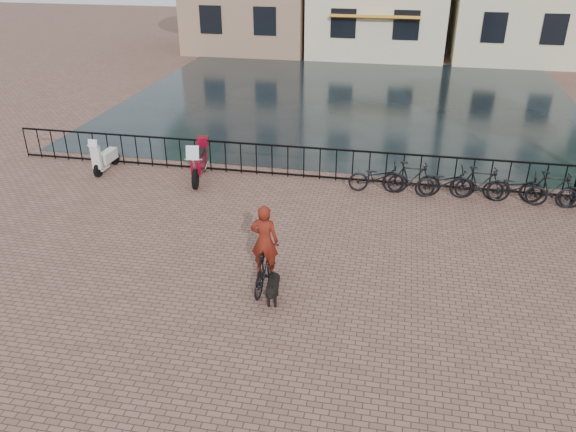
% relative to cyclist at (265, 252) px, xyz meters
% --- Properties ---
extents(ground, '(100.00, 100.00, 0.00)m').
position_rel_cyclist_xyz_m(ground, '(0.29, -1.95, -0.85)').
color(ground, brown).
rests_on(ground, ground).
extents(canal_water, '(20.00, 20.00, 0.00)m').
position_rel_cyclist_xyz_m(canal_water, '(0.29, 15.35, -0.85)').
color(canal_water, black).
rests_on(canal_water, ground).
extents(railing, '(20.00, 0.05, 1.02)m').
position_rel_cyclist_xyz_m(railing, '(0.29, 6.05, -0.35)').
color(railing, black).
rests_on(railing, ground).
extents(cyclist, '(0.73, 1.66, 2.25)m').
position_rel_cyclist_xyz_m(cyclist, '(0.00, 0.00, 0.00)').
color(cyclist, black).
rests_on(cyclist, ground).
extents(dog, '(0.40, 0.92, 0.60)m').
position_rel_cyclist_xyz_m(dog, '(0.28, -0.50, -0.55)').
color(dog, black).
rests_on(dog, ground).
extents(motorcycle, '(0.78, 2.01, 1.40)m').
position_rel_cyclist_xyz_m(motorcycle, '(-3.34, 5.36, -0.15)').
color(motorcycle, maroon).
rests_on(motorcycle, ground).
extents(scooter, '(0.42, 1.37, 1.26)m').
position_rel_cyclist_xyz_m(scooter, '(-6.48, 5.43, -0.22)').
color(scooter, silver).
rests_on(scooter, ground).
extents(parked_bike_0, '(1.77, 0.76, 0.90)m').
position_rel_cyclist_xyz_m(parked_bike_0, '(2.09, 5.45, -0.40)').
color(parked_bike_0, black).
rests_on(parked_bike_0, ground).
extents(parked_bike_1, '(1.68, 0.52, 1.00)m').
position_rel_cyclist_xyz_m(parked_bike_1, '(3.04, 5.45, -0.35)').
color(parked_bike_1, black).
rests_on(parked_bike_1, ground).
extents(parked_bike_2, '(1.79, 0.87, 0.90)m').
position_rel_cyclist_xyz_m(parked_bike_2, '(3.99, 5.45, -0.40)').
color(parked_bike_2, black).
rests_on(parked_bike_2, ground).
extents(parked_bike_3, '(1.68, 0.52, 1.00)m').
position_rel_cyclist_xyz_m(parked_bike_3, '(4.94, 5.45, -0.35)').
color(parked_bike_3, black).
rests_on(parked_bike_3, ground).
extents(parked_bike_4, '(1.78, 0.80, 0.90)m').
position_rel_cyclist_xyz_m(parked_bike_4, '(5.89, 5.45, -0.40)').
color(parked_bike_4, black).
rests_on(parked_bike_4, ground).
extents(parked_bike_5, '(1.71, 0.69, 1.00)m').
position_rel_cyclist_xyz_m(parked_bike_5, '(6.84, 5.45, -0.35)').
color(parked_bike_5, black).
rests_on(parked_bike_5, ground).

